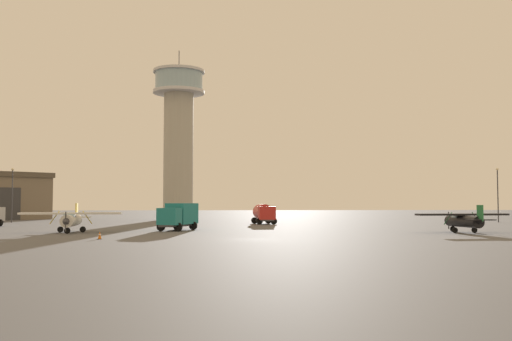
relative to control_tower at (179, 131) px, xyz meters
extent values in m
plane|color=#545456|center=(10.40, -61.85, -17.36)|extent=(400.00, 400.00, 0.00)
cylinder|color=#B2AD9E|center=(0.00, 0.00, -4.93)|extent=(5.80, 5.80, 24.86)
cylinder|color=silver|center=(0.00, 0.00, 7.80)|extent=(10.13, 10.13, 0.60)
cylinder|color=#99B7C6|center=(0.00, 0.00, 9.86)|extent=(9.32, 9.32, 3.53)
cylinder|color=silver|center=(0.00, 0.00, 11.88)|extent=(10.13, 10.13, 0.50)
cylinder|color=#38383D|center=(0.00, 0.00, 14.13)|extent=(0.16, 0.16, 4.00)
cylinder|color=white|center=(-8.92, -48.36, -16.03)|extent=(1.85, 6.87, 1.35)
cone|color=#38383D|center=(-8.64, -52.00, -16.03)|extent=(1.01, 1.05, 0.94)
cube|color=#38383D|center=(-8.64, -52.00, -16.03)|extent=(0.11, 0.07, 2.07)
cube|color=white|center=(-8.89, -48.68, -15.25)|extent=(10.97, 2.44, 0.22)
cylinder|color=gold|center=(-10.63, -48.81, -15.70)|extent=(1.07, 0.17, 1.48)
cylinder|color=gold|center=(-7.16, -48.55, -15.70)|extent=(1.07, 0.17, 1.48)
cube|color=#99B7C6|center=(-8.82, -49.66, -15.66)|extent=(1.17, 1.27, 0.76)
cone|color=white|center=(-9.19, -44.71, -15.93)|extent=(1.12, 1.59, 1.01)
cube|color=gold|center=(-9.19, -44.71, -15.06)|extent=(0.22, 1.20, 1.85)
cube|color=white|center=(-9.19, -44.71, -15.76)|extent=(3.33, 1.22, 0.11)
cylinder|color=black|center=(-8.72, -50.96, -17.03)|extent=(0.66, 0.23, 0.65)
cylinder|color=black|center=(-10.13, -48.23, -17.03)|extent=(0.66, 0.23, 0.65)
cylinder|color=black|center=(-7.74, -48.05, -17.03)|extent=(0.66, 0.23, 0.65)
cylinder|color=black|center=(33.97, -52.56, -16.11)|extent=(1.68, 6.48, 1.27)
cone|color=#38383D|center=(33.74, -49.11, -16.11)|extent=(0.95, 0.98, 0.89)
cube|color=#38383D|center=(33.74, -49.11, -16.11)|extent=(0.11, 0.07, 1.95)
cube|color=black|center=(33.95, -52.25, -15.37)|extent=(10.35, 2.19, 0.21)
cylinder|color=#287A42|center=(35.59, -52.14, -15.79)|extent=(1.01, 0.15, 1.39)
cylinder|color=#287A42|center=(32.31, -52.35, -15.79)|extent=(1.01, 0.15, 1.39)
cube|color=#99B7C6|center=(33.89, -51.32, -15.76)|extent=(1.09, 1.19, 0.72)
cone|color=black|center=(34.19, -56.00, -16.01)|extent=(1.04, 1.50, 0.96)
cube|color=#287A42|center=(34.19, -56.00, -15.18)|extent=(0.20, 1.14, 1.75)
cube|color=black|center=(34.19, -56.00, -15.85)|extent=(3.13, 1.12, 0.10)
cylinder|color=black|center=(33.81, -50.09, -17.05)|extent=(0.63, 0.21, 0.62)
cylinder|color=black|center=(35.11, -52.69, -17.05)|extent=(0.63, 0.21, 0.62)
cylinder|color=black|center=(32.85, -52.83, -17.05)|extent=(0.63, 0.21, 0.62)
cube|color=#38383D|center=(14.59, -24.93, -16.74)|extent=(2.70, 5.93, 0.24)
cube|color=red|center=(14.85, -26.97, -15.63)|extent=(2.66, 1.91, 1.99)
cube|color=#99B7C6|center=(14.94, -27.71, -15.23)|extent=(2.10, 0.35, 1.00)
cylinder|color=red|center=(14.47, -23.99, -15.47)|extent=(2.77, 4.08, 2.30)
cylinder|color=black|center=(15.95, -26.78, -16.86)|extent=(1.03, 0.40, 1.00)
cylinder|color=black|center=(13.74, -27.06, -16.86)|extent=(1.03, 0.40, 1.00)
cylinder|color=black|center=(15.47, -23.09, -16.86)|extent=(1.03, 0.40, 1.00)
cylinder|color=black|center=(13.26, -23.37, -16.86)|extent=(1.03, 0.40, 1.00)
cylinder|color=black|center=(-22.77, -30.99, -16.86)|extent=(1.01, 0.72, 1.00)
cube|color=#38383D|center=(2.58, -44.59, -16.74)|extent=(4.25, 6.50, 0.24)
cube|color=teal|center=(1.69, -46.65, -15.65)|extent=(2.93, 2.57, 1.94)
cube|color=#99B7C6|center=(1.37, -47.40, -15.27)|extent=(1.94, 0.89, 0.97)
cube|color=teal|center=(2.98, -43.65, -15.38)|extent=(3.90, 4.81, 2.48)
cylinder|color=black|center=(2.72, -47.03, -16.86)|extent=(1.03, 0.65, 1.00)
cylinder|color=black|center=(0.71, -46.16, -16.86)|extent=(1.03, 0.65, 1.00)
cylinder|color=black|center=(4.32, -43.30, -16.86)|extent=(1.03, 0.65, 1.00)
cylinder|color=black|center=(2.31, -42.44, -16.86)|extent=(1.03, 0.65, 1.00)
cylinder|color=#38383D|center=(-26.36, -15.61, -13.05)|extent=(0.18, 0.18, 8.62)
sphere|color=#F9E5B2|center=(-26.36, -15.61, -8.53)|extent=(0.44, 0.44, 0.44)
cylinder|color=#38383D|center=(54.34, -20.76, -13.02)|extent=(0.18, 0.18, 8.67)
sphere|color=#F9E5B2|center=(54.34, -20.76, -8.47)|extent=(0.44, 0.44, 0.44)
cube|color=black|center=(-3.53, -60.45, -17.34)|extent=(0.36, 0.36, 0.04)
cone|color=orange|center=(-3.53, -60.45, -16.98)|extent=(0.30, 0.30, 0.67)
cylinder|color=white|center=(-3.53, -60.45, -16.95)|extent=(0.21, 0.21, 0.08)
camera|label=1|loc=(6.49, -113.40, -14.08)|focal=40.31mm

